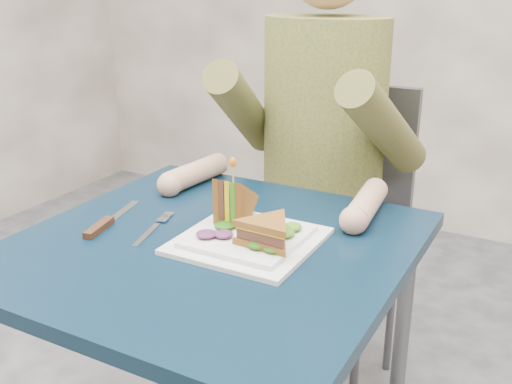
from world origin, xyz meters
The scene contains 12 objects.
table centered at (0.00, 0.00, 0.65)m, with size 0.75×0.75×0.73m.
chair centered at (0.00, 0.67, 0.54)m, with size 0.42×0.40×0.93m.
diner centered at (0.00, 0.55, 0.91)m, with size 0.54×0.59×0.74m.
plate centered at (0.07, 0.03, 0.74)m, with size 0.26×0.26×0.02m.
sandwich_flat centered at (0.12, 0.00, 0.78)m, with size 0.14×0.14×0.05m.
sandwich_upright centered at (0.01, 0.07, 0.78)m, with size 0.09×0.15×0.15m.
fork centered at (-0.14, -0.01, 0.73)m, with size 0.06×0.18×0.01m.
knife centered at (-0.24, -0.05, 0.74)m, with size 0.07×0.22×0.02m.
toothpick centered at (0.01, 0.07, 0.85)m, with size 0.00×0.00×0.06m, color tan.
toothpick_frill centered at (0.01, 0.07, 0.88)m, with size 0.01×0.01×0.02m, color orange.
lettuce_spill centered at (0.07, 0.04, 0.76)m, with size 0.15×0.13×0.02m, color #337A14, non-canonical shape.
onion_ring centered at (0.08, 0.03, 0.77)m, with size 0.04×0.04×0.01m, color #9E4C7A.
Camera 1 is at (0.60, -0.91, 1.23)m, focal length 42.00 mm.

